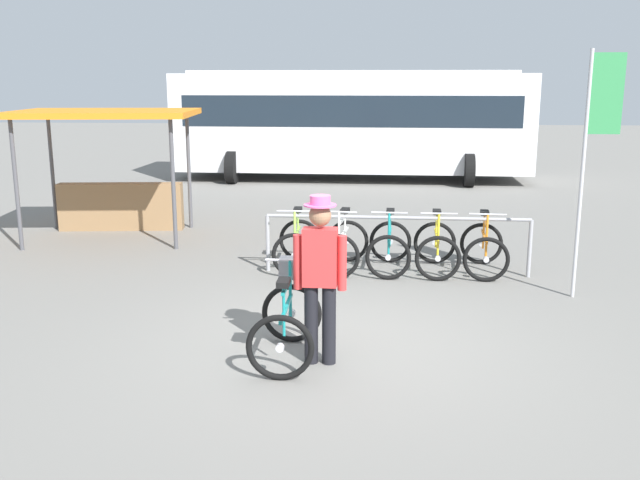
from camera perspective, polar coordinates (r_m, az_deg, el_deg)
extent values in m
plane|color=slate|center=(7.77, 1.41, -8.47)|extent=(80.00, 80.00, 0.00)
cylinder|color=#99999E|center=(10.63, -4.23, -0.26)|extent=(0.06, 0.06, 0.85)
cylinder|color=#99999E|center=(10.70, 16.56, -0.68)|extent=(0.06, 0.06, 0.85)
cylinder|color=#99999E|center=(10.40, 6.25, 1.80)|extent=(3.85, 0.10, 0.05)
torus|color=black|center=(11.26, -1.64, 0.01)|extent=(0.66, 0.10, 0.66)
cylinder|color=#B7B7BC|center=(11.26, -1.64, 0.01)|extent=(0.08, 0.06, 0.08)
torus|color=black|center=(10.27, -2.10, -1.24)|extent=(0.66, 0.10, 0.66)
cylinder|color=#B7B7BC|center=(10.27, -2.10, -1.24)|extent=(0.08, 0.06, 0.08)
cube|color=#9ED14C|center=(10.72, -1.87, 0.58)|extent=(0.06, 0.92, 0.04)
cube|color=#9ED14C|center=(10.62, -1.90, 1.71)|extent=(0.05, 0.61, 0.04)
cylinder|color=#9ED14C|center=(10.88, -1.79, 1.05)|extent=(0.03, 0.03, 0.55)
cube|color=black|center=(10.83, -1.80, 2.47)|extent=(0.13, 0.24, 0.06)
cylinder|color=#9ED14C|center=(10.32, -2.05, 0.62)|extent=(0.03, 0.03, 0.63)
cylinder|color=#B7B7BC|center=(10.26, -2.07, 2.34)|extent=(0.52, 0.04, 0.03)
torus|color=black|center=(11.19, 2.27, -0.07)|extent=(0.66, 0.15, 0.66)
cylinder|color=#B7B7BC|center=(11.19, 2.27, -0.07)|extent=(0.09, 0.07, 0.08)
torus|color=black|center=(10.21, 1.41, -1.32)|extent=(0.66, 0.15, 0.66)
cylinder|color=#B7B7BC|center=(10.21, 1.41, -1.32)|extent=(0.09, 0.07, 0.08)
cube|color=silver|center=(10.65, 1.87, 0.51)|extent=(0.14, 0.92, 0.04)
cube|color=silver|center=(10.56, 1.84, 1.65)|extent=(0.10, 0.61, 0.04)
cylinder|color=silver|center=(10.82, 2.02, 0.97)|extent=(0.03, 0.03, 0.55)
cube|color=black|center=(10.77, 2.03, 2.41)|extent=(0.15, 0.25, 0.06)
cylinder|color=silver|center=(10.26, 1.53, 0.55)|extent=(0.03, 0.03, 0.63)
cylinder|color=#B7B7BC|center=(10.20, 1.54, 2.28)|extent=(0.52, 0.08, 0.03)
torus|color=black|center=(11.18, 5.69, -0.14)|extent=(0.66, 0.11, 0.66)
cylinder|color=#B7B7BC|center=(11.18, 5.69, -0.14)|extent=(0.08, 0.07, 0.08)
torus|color=black|center=(10.19, 5.52, -1.41)|extent=(0.66, 0.11, 0.66)
cylinder|color=#B7B7BC|center=(10.19, 5.52, -1.41)|extent=(0.08, 0.07, 0.08)
cube|color=teal|center=(10.64, 5.64, 0.44)|extent=(0.08, 0.92, 0.04)
cube|color=teal|center=(10.54, 5.65, 1.57)|extent=(0.07, 0.61, 0.04)
cylinder|color=teal|center=(10.80, 5.67, 0.90)|extent=(0.03, 0.03, 0.55)
cube|color=black|center=(10.75, 5.70, 2.34)|extent=(0.13, 0.25, 0.06)
cylinder|color=teal|center=(10.24, 5.58, 0.47)|extent=(0.03, 0.03, 0.63)
cylinder|color=#B7B7BC|center=(10.18, 5.62, 2.20)|extent=(0.52, 0.05, 0.03)
torus|color=black|center=(11.21, 9.24, -0.21)|extent=(0.66, 0.11, 0.66)
cylinder|color=#B7B7BC|center=(11.21, 9.24, -0.21)|extent=(0.08, 0.07, 0.08)
torus|color=black|center=(10.22, 9.49, -1.48)|extent=(0.66, 0.11, 0.66)
cylinder|color=#B7B7BC|center=(10.22, 9.49, -1.48)|extent=(0.08, 0.07, 0.08)
cube|color=yellow|center=(10.66, 9.40, 0.36)|extent=(0.07, 0.92, 0.04)
cube|color=yellow|center=(10.57, 9.46, 1.49)|extent=(0.06, 0.61, 0.04)
cylinder|color=yellow|center=(10.83, 9.36, 0.82)|extent=(0.03, 0.03, 0.55)
cube|color=black|center=(10.78, 9.42, 2.25)|extent=(0.13, 0.24, 0.06)
cylinder|color=yellow|center=(10.27, 9.52, 0.39)|extent=(0.03, 0.03, 0.63)
cylinder|color=#B7B7BC|center=(10.21, 9.58, 2.12)|extent=(0.52, 0.05, 0.03)
torus|color=black|center=(11.28, 12.89, -0.28)|extent=(0.66, 0.13, 0.66)
cylinder|color=#B7B7BC|center=(11.28, 12.89, -0.28)|extent=(0.08, 0.07, 0.08)
torus|color=black|center=(10.29, 13.26, -1.55)|extent=(0.66, 0.13, 0.66)
cylinder|color=#B7B7BC|center=(10.29, 13.26, -1.55)|extent=(0.08, 0.07, 0.08)
cube|color=orange|center=(10.74, 13.13, 0.28)|extent=(0.10, 0.92, 0.04)
cube|color=orange|center=(10.64, 13.20, 1.41)|extent=(0.08, 0.61, 0.04)
cylinder|color=orange|center=(10.91, 13.07, 0.74)|extent=(0.03, 0.03, 0.55)
cube|color=black|center=(10.86, 13.14, 2.16)|extent=(0.14, 0.25, 0.06)
cylinder|color=orange|center=(10.34, 13.30, 0.31)|extent=(0.03, 0.03, 0.63)
cylinder|color=#B7B7BC|center=(10.28, 13.39, 2.02)|extent=(0.52, 0.07, 0.03)
torus|color=black|center=(6.80, -3.25, -8.67)|extent=(0.66, 0.07, 0.66)
cylinder|color=#B7B7BC|center=(6.80, -3.25, -8.67)|extent=(0.08, 0.06, 0.08)
torus|color=black|center=(7.75, -2.29, -5.93)|extent=(0.66, 0.07, 0.66)
cylinder|color=#B7B7BC|center=(7.75, -2.29, -5.93)|extent=(0.08, 0.06, 0.08)
cube|color=teal|center=(7.20, -2.76, -5.53)|extent=(0.04, 0.92, 0.04)
cube|color=teal|center=(7.18, -2.73, -3.70)|extent=(0.04, 0.61, 0.04)
cylinder|color=teal|center=(7.01, -2.94, -5.61)|extent=(0.03, 0.03, 0.55)
cube|color=black|center=(6.93, -2.97, -3.45)|extent=(0.12, 0.24, 0.06)
cylinder|color=teal|center=(7.54, -2.41, -3.96)|extent=(0.03, 0.03, 0.63)
cylinder|color=#B7B7BC|center=(7.46, -2.44, -1.64)|extent=(0.52, 0.03, 0.03)
cube|color=gray|center=(7.62, -2.31, -2.25)|extent=(0.26, 0.20, 0.22)
cylinder|color=black|center=(7.16, 0.73, -6.85)|extent=(0.14, 0.14, 0.82)
cylinder|color=black|center=(7.18, -0.71, -6.79)|extent=(0.14, 0.14, 0.82)
cube|color=red|center=(6.97, 0.01, -1.39)|extent=(0.35, 0.21, 0.58)
cylinder|color=red|center=(6.94, 1.80, -1.88)|extent=(0.09, 0.09, 0.55)
cylinder|color=red|center=(6.99, -1.81, -1.78)|extent=(0.09, 0.09, 0.55)
sphere|color=#9E7051|center=(6.88, 0.01, 2.01)|extent=(0.22, 0.22, 0.22)
cylinder|color=#E05999|center=(6.86, 0.01, 2.83)|extent=(0.32, 0.32, 0.02)
cylinder|color=#E05999|center=(6.85, 0.01, 3.24)|extent=(0.20, 0.20, 0.09)
cube|color=silver|center=(20.56, 2.56, 9.49)|extent=(10.05, 2.71, 2.70)
cube|color=#19232D|center=(20.54, 2.57, 10.47)|extent=(9.25, 2.71, 0.84)
cube|color=silver|center=(20.53, 2.60, 13.37)|extent=(9.04, 2.43, 0.08)
cylinder|color=black|center=(19.89, -7.13, 5.83)|extent=(0.27, 0.90, 0.90)
cylinder|color=black|center=(22.31, -5.71, 6.61)|extent=(0.27, 0.90, 0.90)
cylinder|color=black|center=(19.50, 11.93, 5.52)|extent=(0.27, 0.90, 0.90)
cylinder|color=black|center=(21.97, 11.26, 6.33)|extent=(0.27, 0.90, 0.90)
cylinder|color=#4C4C51|center=(14.50, -20.78, 5.14)|extent=(0.07, 0.07, 2.20)
cylinder|color=#4C4C51|center=(13.88, -10.53, 5.45)|extent=(0.07, 0.07, 2.20)
cylinder|color=#4C4C51|center=(12.82, -23.31, 4.04)|extent=(0.07, 0.07, 2.20)
cylinder|color=#4C4C51|center=(12.12, -11.75, 4.36)|extent=(0.07, 0.07, 2.20)
cube|color=orange|center=(13.17, -16.99, 9.76)|extent=(3.34, 2.64, 0.10)
cube|color=olive|center=(14.08, -15.75, 2.61)|extent=(2.36, 0.57, 0.90)
cylinder|color=#B2B2B7|center=(9.69, 20.38, 4.77)|extent=(0.05, 0.05, 3.20)
cube|color=#338C4C|center=(9.68, 22.14, 10.88)|extent=(0.40, 0.03, 1.00)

